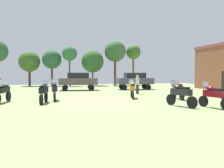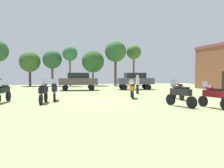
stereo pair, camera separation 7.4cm
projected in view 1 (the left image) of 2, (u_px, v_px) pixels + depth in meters
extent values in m
cube|color=#788656|center=(98.00, 101.00, 15.82)|extent=(44.00, 52.00, 0.02)
cylinder|color=black|center=(203.00, 101.00, 13.16)|extent=(0.24, 0.63, 0.62)
cube|color=maroon|center=(214.00, 94.00, 12.46)|extent=(0.61, 1.32, 0.36)
ellipsoid|color=maroon|center=(210.00, 88.00, 12.71)|extent=(0.41, 0.54, 0.24)
cube|color=black|center=(218.00, 90.00, 12.25)|extent=(0.41, 0.61, 0.12)
cube|color=silver|center=(206.00, 85.00, 12.99)|extent=(0.38, 0.22, 0.39)
cylinder|color=#B7B7BC|center=(207.00, 86.00, 12.90)|extent=(0.61, 0.16, 0.04)
cylinder|color=black|center=(171.00, 100.00, 13.80)|extent=(0.32, 0.67, 0.66)
cylinder|color=black|center=(192.00, 102.00, 12.46)|extent=(0.32, 0.67, 0.66)
cube|color=#242529|center=(181.00, 92.00, 13.11)|extent=(0.75, 1.37, 0.36)
ellipsoid|color=#242529|center=(177.00, 87.00, 13.35)|extent=(0.45, 0.55, 0.24)
cube|color=black|center=(184.00, 88.00, 12.90)|extent=(0.46, 0.62, 0.12)
cube|color=silver|center=(173.00, 83.00, 13.63)|extent=(0.39, 0.25, 0.39)
cylinder|color=#B7B7BC|center=(174.00, 85.00, 13.54)|extent=(0.60, 0.22, 0.04)
cylinder|color=black|center=(8.00, 96.00, 15.87)|extent=(0.24, 0.65, 0.64)
cube|color=black|center=(3.00, 90.00, 15.07)|extent=(0.62, 1.37, 0.36)
ellipsoid|color=black|center=(1.00, 86.00, 14.76)|extent=(0.41, 0.53, 0.24)
cube|color=black|center=(5.00, 86.00, 15.29)|extent=(0.40, 0.61, 0.12)
cylinder|color=#B7B7BC|center=(0.00, 84.00, 14.52)|extent=(0.61, 0.16, 0.04)
cylinder|color=black|center=(54.00, 95.00, 17.00)|extent=(0.14, 0.67, 0.67)
cylinder|color=black|center=(55.00, 97.00, 15.45)|extent=(0.14, 0.67, 0.67)
cube|color=#261B2F|center=(54.00, 88.00, 16.20)|extent=(0.41, 1.38, 0.36)
ellipsoid|color=#261B2F|center=(54.00, 84.00, 16.49)|extent=(0.34, 0.49, 0.24)
cube|color=black|center=(54.00, 85.00, 15.96)|extent=(0.32, 0.57, 0.12)
cube|color=silver|center=(54.00, 82.00, 16.81)|extent=(0.36, 0.16, 0.39)
cylinder|color=#B7B7BC|center=(54.00, 82.00, 16.71)|extent=(0.62, 0.06, 0.04)
cylinder|color=black|center=(174.00, 94.00, 17.70)|extent=(0.21, 0.66, 0.65)
cylinder|color=black|center=(182.00, 96.00, 16.22)|extent=(0.21, 0.66, 0.65)
cube|color=red|center=(178.00, 88.00, 16.94)|extent=(0.53, 1.30, 0.36)
ellipsoid|color=red|center=(177.00, 84.00, 17.21)|extent=(0.38, 0.52, 0.24)
cube|color=black|center=(179.00, 85.00, 16.71)|extent=(0.38, 0.60, 0.12)
cube|color=silver|center=(175.00, 81.00, 17.51)|extent=(0.38, 0.20, 0.39)
cylinder|color=#B7B7BC|center=(176.00, 82.00, 17.42)|extent=(0.62, 0.12, 0.04)
cylinder|color=black|center=(46.00, 97.00, 15.42)|extent=(0.21, 0.68, 0.67)
cylinder|color=black|center=(41.00, 99.00, 13.93)|extent=(0.21, 0.68, 0.67)
cube|color=black|center=(44.00, 90.00, 14.65)|extent=(0.54, 1.31, 0.36)
ellipsoid|color=black|center=(45.00, 85.00, 14.92)|extent=(0.39, 0.52, 0.24)
cube|color=black|center=(43.00, 86.00, 14.42)|extent=(0.38, 0.60, 0.12)
cube|color=silver|center=(45.00, 82.00, 15.23)|extent=(0.38, 0.20, 0.39)
cylinder|color=#B7B7BC|center=(45.00, 83.00, 15.14)|extent=(0.62, 0.12, 0.04)
cylinder|color=black|center=(131.00, 93.00, 18.49)|extent=(0.26, 0.61, 0.60)
cylinder|color=black|center=(133.00, 95.00, 16.97)|extent=(0.26, 0.61, 0.60)
cube|color=#C07413|center=(132.00, 88.00, 17.71)|extent=(0.66, 1.34, 0.36)
ellipsoid|color=#C07413|center=(132.00, 84.00, 17.99)|extent=(0.43, 0.54, 0.24)
cube|color=black|center=(132.00, 85.00, 17.47)|extent=(0.43, 0.62, 0.12)
cube|color=silver|center=(132.00, 82.00, 18.30)|extent=(0.39, 0.24, 0.39)
cylinder|color=#B7B7BC|center=(132.00, 83.00, 18.21)|extent=(0.61, 0.19, 0.04)
cylinder|color=black|center=(124.00, 87.00, 26.72)|extent=(0.65, 0.25, 0.64)
cylinder|color=black|center=(122.00, 87.00, 28.13)|extent=(0.65, 0.25, 0.64)
cylinder|color=black|center=(148.00, 87.00, 27.24)|extent=(0.65, 0.25, 0.64)
cylinder|color=black|center=(144.00, 86.00, 28.66)|extent=(0.65, 0.25, 0.64)
cube|color=#474457|center=(135.00, 81.00, 27.66)|extent=(4.39, 2.03, 0.75)
cube|color=black|center=(135.00, 75.00, 27.63)|extent=(2.45, 1.71, 0.61)
cylinder|color=black|center=(65.00, 88.00, 25.29)|extent=(0.65, 0.26, 0.64)
cylinder|color=black|center=(65.00, 87.00, 26.71)|extent=(0.65, 0.26, 0.64)
cylinder|color=black|center=(91.00, 88.00, 25.78)|extent=(0.65, 0.26, 0.64)
cylinder|color=black|center=(91.00, 87.00, 27.20)|extent=(0.65, 0.26, 0.64)
cube|color=#544648|center=(78.00, 81.00, 26.22)|extent=(4.41, 2.08, 0.75)
cube|color=black|center=(78.00, 75.00, 26.19)|extent=(2.46, 1.73, 0.61)
cylinder|color=#202342|center=(138.00, 89.00, 21.45)|extent=(0.14, 0.14, 0.86)
cylinder|color=#202342|center=(137.00, 89.00, 21.59)|extent=(0.14, 0.14, 0.86)
cylinder|color=silver|center=(137.00, 81.00, 21.48)|extent=(0.44, 0.44, 0.68)
sphere|color=tan|center=(137.00, 76.00, 21.46)|extent=(0.23, 0.23, 0.23)
cylinder|color=brown|center=(93.00, 76.00, 36.87)|extent=(0.26, 0.26, 3.06)
sphere|color=#2D5C2A|center=(93.00, 61.00, 36.77)|extent=(3.59, 3.59, 3.59)
cylinder|color=brown|center=(115.00, 71.00, 37.68)|extent=(0.40, 0.40, 4.80)
sphere|color=#356332|center=(115.00, 51.00, 37.54)|extent=(3.50, 3.50, 3.50)
cylinder|color=#4D382E|center=(30.00, 76.00, 35.52)|extent=(0.36, 0.36, 3.05)
sphere|color=#3A6027|center=(29.00, 62.00, 35.42)|extent=(3.23, 3.23, 3.23)
cylinder|color=brown|center=(70.00, 71.00, 35.46)|extent=(0.25, 0.25, 4.51)
sphere|color=#336E3E|center=(70.00, 53.00, 35.34)|extent=(2.31, 2.31, 2.31)
cylinder|color=brown|center=(133.00, 70.00, 39.29)|extent=(0.31, 0.31, 5.04)
sphere|color=#3E662B|center=(133.00, 52.00, 39.15)|extent=(2.51, 2.51, 2.51)
cylinder|color=brown|center=(52.00, 75.00, 35.89)|extent=(0.35, 0.35, 3.48)
sphere|color=#2D5A35|center=(52.00, 59.00, 35.79)|extent=(2.96, 2.96, 2.96)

